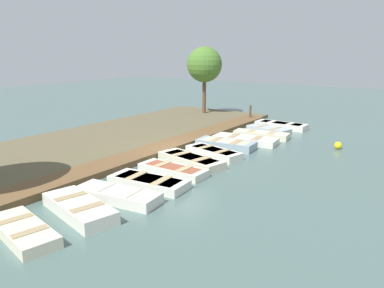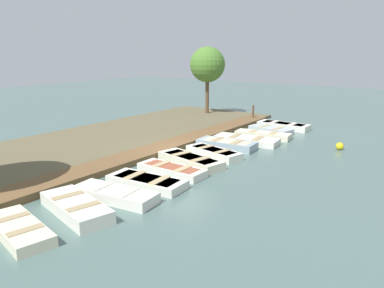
{
  "view_description": "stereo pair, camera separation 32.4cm",
  "coord_description": "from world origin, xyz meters",
  "px_view_note": "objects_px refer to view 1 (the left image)",
  "views": [
    {
      "loc": [
        10.17,
        -13.97,
        4.87
      ],
      "look_at": [
        0.55,
        -0.19,
        0.65
      ],
      "focal_mm": 35.0,
      "sensor_mm": 36.0,
      "label": 1
    },
    {
      "loc": [
        10.44,
        -13.79,
        4.87
      ],
      "look_at": [
        0.55,
        -0.19,
        0.65
      ],
      "focal_mm": 35.0,
      "sensor_mm": 36.0,
      "label": 2
    }
  ],
  "objects_px": {
    "rowboat_0": "(23,231)",
    "rowboat_8": "(245,140)",
    "park_tree_left": "(204,65)",
    "rowboat_7": "(226,144)",
    "rowboat_2": "(117,195)",
    "rowboat_3": "(149,182)",
    "rowboat_9": "(261,135)",
    "rowboat_11": "(281,125)",
    "rowboat_1": "(79,208)",
    "rowboat_4": "(173,170)",
    "buoy": "(338,145)",
    "rowboat_6": "(214,152)",
    "rowboat_10": "(269,129)",
    "mooring_post_far": "(250,113)",
    "rowboat_5": "(191,160)"
  },
  "relations": [
    {
      "from": "rowboat_2",
      "to": "rowboat_3",
      "type": "bearing_deg",
      "value": 83.28
    },
    {
      "from": "rowboat_10",
      "to": "mooring_post_far",
      "type": "height_order",
      "value": "mooring_post_far"
    },
    {
      "from": "rowboat_0",
      "to": "rowboat_3",
      "type": "relative_size",
      "value": 0.93
    },
    {
      "from": "rowboat_9",
      "to": "rowboat_10",
      "type": "relative_size",
      "value": 1.15
    },
    {
      "from": "mooring_post_far",
      "to": "rowboat_10",
      "type": "bearing_deg",
      "value": -46.53
    },
    {
      "from": "rowboat_9",
      "to": "buoy",
      "type": "relative_size",
      "value": 8.46
    },
    {
      "from": "rowboat_2",
      "to": "buoy",
      "type": "bearing_deg",
      "value": 61.22
    },
    {
      "from": "rowboat_10",
      "to": "park_tree_left",
      "type": "xyz_separation_m",
      "value": [
        -6.58,
        2.84,
        3.65
      ]
    },
    {
      "from": "rowboat_3",
      "to": "rowboat_9",
      "type": "bearing_deg",
      "value": 84.31
    },
    {
      "from": "rowboat_1",
      "to": "rowboat_2",
      "type": "bearing_deg",
      "value": 97.85
    },
    {
      "from": "rowboat_0",
      "to": "rowboat_10",
      "type": "bearing_deg",
      "value": 101.25
    },
    {
      "from": "rowboat_3",
      "to": "rowboat_4",
      "type": "distance_m",
      "value": 1.65
    },
    {
      "from": "rowboat_0",
      "to": "rowboat_8",
      "type": "height_order",
      "value": "rowboat_8"
    },
    {
      "from": "rowboat_8",
      "to": "rowboat_0",
      "type": "bearing_deg",
      "value": -96.64
    },
    {
      "from": "rowboat_7",
      "to": "rowboat_3",
      "type": "bearing_deg",
      "value": -91.11
    },
    {
      "from": "mooring_post_far",
      "to": "rowboat_2",
      "type": "bearing_deg",
      "value": -79.61
    },
    {
      "from": "rowboat_1",
      "to": "rowboat_4",
      "type": "bearing_deg",
      "value": 103.48
    },
    {
      "from": "rowboat_9",
      "to": "buoy",
      "type": "height_order",
      "value": "buoy"
    },
    {
      "from": "rowboat_1",
      "to": "rowboat_9",
      "type": "distance_m",
      "value": 12.8
    },
    {
      "from": "rowboat_11",
      "to": "buoy",
      "type": "height_order",
      "value": "rowboat_11"
    },
    {
      "from": "rowboat_2",
      "to": "park_tree_left",
      "type": "distance_m",
      "value": 17.54
    },
    {
      "from": "rowboat_8",
      "to": "park_tree_left",
      "type": "bearing_deg",
      "value": 131.04
    },
    {
      "from": "rowboat_3",
      "to": "park_tree_left",
      "type": "xyz_separation_m",
      "value": [
        -6.8,
        14.15,
        3.65
      ]
    },
    {
      "from": "rowboat_2",
      "to": "rowboat_5",
      "type": "bearing_deg",
      "value": 86.41
    },
    {
      "from": "rowboat_4",
      "to": "rowboat_5",
      "type": "relative_size",
      "value": 0.86
    },
    {
      "from": "rowboat_1",
      "to": "rowboat_9",
      "type": "xyz_separation_m",
      "value": [
        0.11,
        12.79,
        -0.05
      ]
    },
    {
      "from": "rowboat_10",
      "to": "rowboat_11",
      "type": "bearing_deg",
      "value": 95.5
    },
    {
      "from": "rowboat_4",
      "to": "park_tree_left",
      "type": "relative_size",
      "value": 0.56
    },
    {
      "from": "rowboat_5",
      "to": "rowboat_10",
      "type": "xyz_separation_m",
      "value": [
        0.09,
        8.15,
        -0.01
      ]
    },
    {
      "from": "rowboat_0",
      "to": "park_tree_left",
      "type": "relative_size",
      "value": 0.55
    },
    {
      "from": "rowboat_0",
      "to": "rowboat_7",
      "type": "xyz_separation_m",
      "value": [
        -0.23,
        11.31,
        0.03
      ]
    },
    {
      "from": "rowboat_2",
      "to": "rowboat_11",
      "type": "xyz_separation_m",
      "value": [
        -0.08,
        14.47,
        0.0
      ]
    },
    {
      "from": "rowboat_0",
      "to": "rowboat_9",
      "type": "bearing_deg",
      "value": 100.35
    },
    {
      "from": "rowboat_1",
      "to": "rowboat_2",
      "type": "distance_m",
      "value": 1.47
    },
    {
      "from": "rowboat_9",
      "to": "rowboat_10",
      "type": "height_order",
      "value": "rowboat_9"
    },
    {
      "from": "rowboat_8",
      "to": "rowboat_10",
      "type": "distance_m",
      "value": 3.27
    },
    {
      "from": "rowboat_2",
      "to": "rowboat_3",
      "type": "xyz_separation_m",
      "value": [
        -0.03,
        1.6,
        -0.02
      ]
    },
    {
      "from": "rowboat_3",
      "to": "rowboat_10",
      "type": "xyz_separation_m",
      "value": [
        -0.22,
        11.31,
        0.0
      ]
    },
    {
      "from": "rowboat_7",
      "to": "rowboat_8",
      "type": "relative_size",
      "value": 0.87
    },
    {
      "from": "rowboat_5",
      "to": "park_tree_left",
      "type": "height_order",
      "value": "park_tree_left"
    },
    {
      "from": "rowboat_3",
      "to": "rowboat_10",
      "type": "relative_size",
      "value": 1.1
    },
    {
      "from": "rowboat_10",
      "to": "mooring_post_far",
      "type": "xyz_separation_m",
      "value": [
        -2.63,
        2.77,
        0.41
      ]
    },
    {
      "from": "rowboat_0",
      "to": "rowboat_6",
      "type": "distance_m",
      "value": 9.64
    },
    {
      "from": "mooring_post_far",
      "to": "buoy",
      "type": "bearing_deg",
      "value": -32.27
    },
    {
      "from": "rowboat_5",
      "to": "rowboat_9",
      "type": "relative_size",
      "value": 1.06
    },
    {
      "from": "rowboat_4",
      "to": "mooring_post_far",
      "type": "distance_m",
      "value": 12.73
    },
    {
      "from": "rowboat_1",
      "to": "rowboat_10",
      "type": "bearing_deg",
      "value": 103.44
    },
    {
      "from": "rowboat_3",
      "to": "rowboat_5",
      "type": "relative_size",
      "value": 0.9
    },
    {
      "from": "rowboat_8",
      "to": "rowboat_10",
      "type": "height_order",
      "value": "rowboat_8"
    },
    {
      "from": "rowboat_9",
      "to": "rowboat_11",
      "type": "relative_size",
      "value": 0.98
    }
  ]
}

